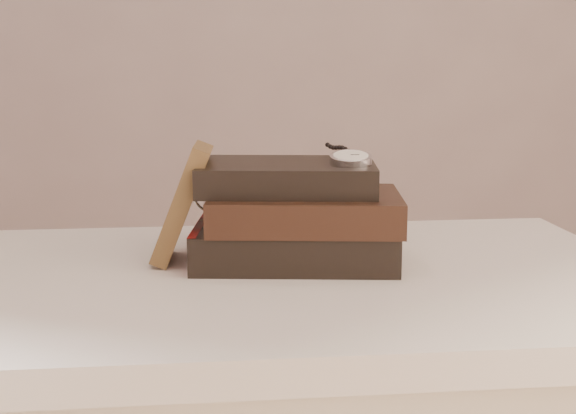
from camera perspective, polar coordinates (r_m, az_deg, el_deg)
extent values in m
cube|color=silver|center=(1.05, -1.71, -5.68)|extent=(1.00, 0.60, 0.04)
cube|color=white|center=(1.07, -1.69, -8.76)|extent=(0.88, 0.49, 0.08)
cube|color=black|center=(1.10, 0.52, -2.54)|extent=(0.29, 0.22, 0.05)
cube|color=beige|center=(1.10, 0.69, -2.54)|extent=(0.28, 0.20, 0.04)
cube|color=gold|center=(1.14, -6.04, -2.17)|extent=(0.01, 0.01, 0.05)
cube|color=maroon|center=(1.11, -6.17, -2.49)|extent=(0.03, 0.17, 0.05)
cube|color=black|center=(1.08, 1.22, -0.22)|extent=(0.27, 0.20, 0.04)
cube|color=beige|center=(1.08, 1.40, -0.22)|extent=(0.26, 0.19, 0.03)
cube|color=gold|center=(1.11, -5.05, 0.07)|extent=(0.01, 0.01, 0.05)
cube|color=black|center=(1.10, -0.05, 2.14)|extent=(0.25, 0.19, 0.04)
cube|color=beige|center=(1.10, 0.13, 2.14)|extent=(0.24, 0.18, 0.03)
cube|color=gold|center=(1.13, -5.80, 2.33)|extent=(0.01, 0.01, 0.04)
cube|color=#432F1A|center=(1.10, -7.42, 0.29)|extent=(0.09, 0.11, 0.16)
cylinder|color=silver|center=(1.07, 4.42, 3.34)|extent=(0.06, 0.06, 0.02)
cylinder|color=white|center=(1.06, 4.42, 3.61)|extent=(0.05, 0.05, 0.01)
torus|color=silver|center=(1.06, 4.42, 3.58)|extent=(0.06, 0.06, 0.01)
cylinder|color=silver|center=(1.10, 4.33, 3.56)|extent=(0.01, 0.01, 0.01)
cube|color=black|center=(1.07, 4.40, 3.71)|extent=(0.00, 0.02, 0.00)
cube|color=black|center=(1.06, 4.72, 3.66)|extent=(0.01, 0.00, 0.00)
sphere|color=black|center=(1.10, 4.26, 3.92)|extent=(0.01, 0.01, 0.01)
sphere|color=black|center=(1.12, 4.04, 4.07)|extent=(0.01, 0.01, 0.01)
sphere|color=black|center=(1.13, 3.82, 4.17)|extent=(0.01, 0.01, 0.01)
sphere|color=black|center=(1.14, 3.61, 4.19)|extent=(0.01, 0.01, 0.01)
sphere|color=black|center=(1.15, 3.39, 4.18)|extent=(0.01, 0.01, 0.01)
sphere|color=black|center=(1.16, 3.19, 4.19)|extent=(0.01, 0.01, 0.01)
sphere|color=black|center=(1.17, 2.99, 4.25)|extent=(0.01, 0.01, 0.01)
sphere|color=black|center=(1.18, 2.79, 4.38)|extent=(0.01, 0.01, 0.01)
torus|color=silver|center=(1.18, -5.43, 0.90)|extent=(0.06, 0.02, 0.05)
torus|color=silver|center=(1.18, -2.62, 0.89)|extent=(0.06, 0.02, 0.05)
cylinder|color=silver|center=(1.18, -4.03, 1.05)|extent=(0.02, 0.01, 0.00)
cylinder|color=silver|center=(1.25, -6.21, 1.07)|extent=(0.02, 0.12, 0.03)
cylinder|color=silver|center=(1.24, -1.29, 1.05)|extent=(0.02, 0.12, 0.03)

